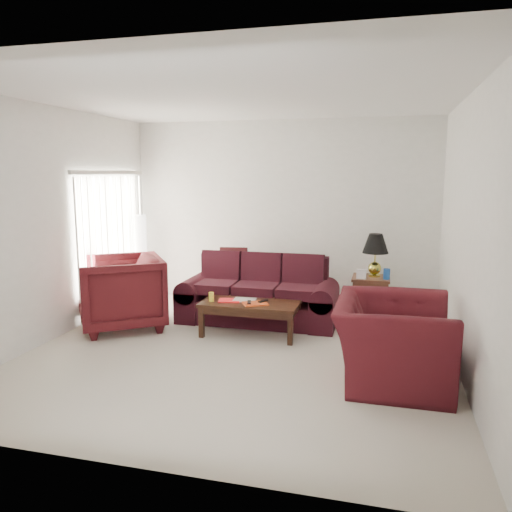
% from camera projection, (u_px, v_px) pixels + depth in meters
% --- Properties ---
extents(floor, '(5.00, 5.00, 0.00)m').
position_uv_depth(floor, '(238.00, 352.00, 6.05)').
color(floor, beige).
rests_on(floor, ground).
extents(blinds, '(0.10, 2.00, 2.16)m').
position_uv_depth(blinds, '(112.00, 243.00, 7.72)').
color(blinds, silver).
rests_on(blinds, ground).
extents(sofa, '(2.31, 1.08, 0.93)m').
position_uv_depth(sofa, '(258.00, 290.00, 7.25)').
color(sofa, black).
rests_on(sofa, ground).
extents(throw_pillow, '(0.47, 0.28, 0.46)m').
position_uv_depth(throw_pillow, '(233.00, 261.00, 8.13)').
color(throw_pillow, black).
rests_on(throw_pillow, sofa).
extents(end_table, '(0.61, 0.61, 0.60)m').
position_uv_depth(end_table, '(370.00, 296.00, 7.57)').
color(end_table, '#472E18').
rests_on(end_table, ground).
extents(table_lamp, '(0.52, 0.52, 0.65)m').
position_uv_depth(table_lamp, '(375.00, 255.00, 7.50)').
color(table_lamp, gold).
rests_on(table_lamp, end_table).
extents(clock, '(0.14, 0.06, 0.14)m').
position_uv_depth(clock, '(361.00, 274.00, 7.37)').
color(clock, white).
rests_on(clock, end_table).
extents(blue_canister, '(0.12, 0.12, 0.16)m').
position_uv_depth(blue_canister, '(387.00, 274.00, 7.34)').
color(blue_canister, '#164694').
rests_on(blue_canister, end_table).
extents(picture_frame, '(0.18, 0.20, 0.06)m').
position_uv_depth(picture_frame, '(364.00, 269.00, 7.65)').
color(picture_frame, white).
rests_on(picture_frame, end_table).
extents(floor_lamp, '(0.29, 0.29, 1.48)m').
position_uv_depth(floor_lamp, '(141.00, 257.00, 8.47)').
color(floor_lamp, white).
rests_on(floor_lamp, ground).
extents(armchair_left, '(1.55, 1.54, 1.02)m').
position_uv_depth(armchair_left, '(121.00, 292.00, 6.94)').
color(armchair_left, '#3F0E12').
rests_on(armchair_left, ground).
extents(armchair_right, '(1.16, 1.33, 0.86)m').
position_uv_depth(armchair_right, '(393.00, 341.00, 5.16)').
color(armchair_right, '#3E0E14').
rests_on(armchair_right, ground).
extents(coffee_table, '(1.42, 0.94, 0.45)m').
position_uv_depth(coffee_table, '(250.00, 318.00, 6.68)').
color(coffee_table, black).
rests_on(coffee_table, ground).
extents(magazine_red, '(0.32, 0.26, 0.02)m').
position_uv_depth(magazine_red, '(229.00, 300.00, 6.68)').
color(magazine_red, red).
rests_on(magazine_red, coffee_table).
extents(magazine_white, '(0.31, 0.24, 0.02)m').
position_uv_depth(magazine_white, '(245.00, 300.00, 6.72)').
color(magazine_white, beige).
rests_on(magazine_white, coffee_table).
extents(magazine_orange, '(0.39, 0.36, 0.02)m').
position_uv_depth(magazine_orange, '(255.00, 304.00, 6.52)').
color(magazine_orange, '#C04316').
rests_on(magazine_orange, coffee_table).
extents(remote_a, '(0.09, 0.17, 0.02)m').
position_uv_depth(remote_a, '(249.00, 302.00, 6.51)').
color(remote_a, black).
rests_on(remote_a, coffee_table).
extents(remote_b, '(0.11, 0.16, 0.02)m').
position_uv_depth(remote_b, '(263.00, 301.00, 6.58)').
color(remote_b, black).
rests_on(remote_b, coffee_table).
extents(yellow_glass, '(0.09, 0.09, 0.12)m').
position_uv_depth(yellow_glass, '(211.00, 297.00, 6.66)').
color(yellow_glass, yellow).
rests_on(yellow_glass, coffee_table).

